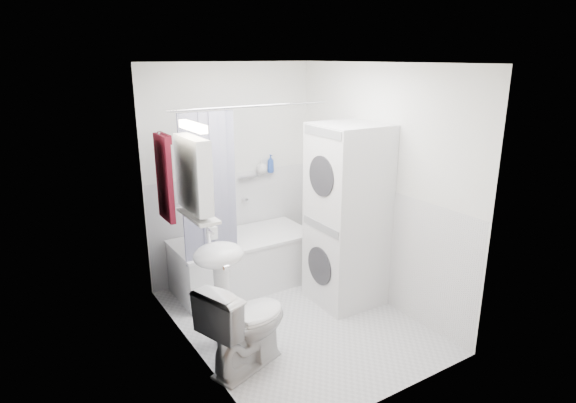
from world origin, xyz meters
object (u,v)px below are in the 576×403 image
toilet (246,324)px  sink (220,271)px  washer_dryer (347,216)px  bathtub (243,259)px

toilet → sink: bearing=-14.2°
washer_dryer → sink: bearing=-175.5°
bathtub → washer_dryer: size_ratio=0.82×
bathtub → sink: size_ratio=1.45×
sink → washer_dryer: 1.45m
washer_dryer → bathtub: bearing=133.8°
bathtub → toilet: size_ratio=1.93×
washer_dryer → toilet: bearing=-159.8°
sink → toilet: 0.51m
washer_dryer → toilet: size_ratio=2.36×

